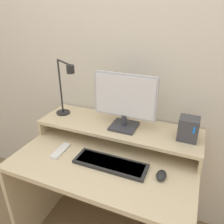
{
  "coord_description": "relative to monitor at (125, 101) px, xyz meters",
  "views": [
    {
      "loc": [
        0.46,
        -0.66,
        1.53
      ],
      "look_at": [
        0.02,
        0.39,
        0.99
      ],
      "focal_mm": 35.0,
      "sensor_mm": 36.0,
      "label": 1
    }
  ],
  "objects": [
    {
      "name": "mouse",
      "position": [
        0.31,
        -0.25,
        -0.29
      ],
      "size": [
        0.05,
        0.09,
        0.03
      ],
      "color": "black",
      "rests_on": "desk"
    },
    {
      "name": "desk",
      "position": [
        -0.05,
        -0.18,
        -0.52
      ],
      "size": [
        1.09,
        0.71,
        0.71
      ],
      "color": "beige",
      "rests_on": "ground_plane"
    },
    {
      "name": "remote_control",
      "position": [
        -0.33,
        -0.27,
        -0.3
      ],
      "size": [
        0.06,
        0.17,
        0.02
      ],
      "color": "white",
      "rests_on": "desk"
    },
    {
      "name": "desk_lamp",
      "position": [
        -0.43,
        -0.02,
        0.02
      ],
      "size": [
        0.24,
        0.18,
        0.41
      ],
      "color": "black",
      "rests_on": "monitor_shelf"
    },
    {
      "name": "keyboard",
      "position": [
        0.01,
        -0.26,
        -0.29
      ],
      "size": [
        0.43,
        0.14,
        0.02
      ],
      "color": "#282828",
      "rests_on": "desk"
    },
    {
      "name": "monitor_shelf",
      "position": [
        -0.05,
        0.01,
        -0.21
      ],
      "size": [
        1.09,
        0.33,
        0.11
      ],
      "color": "beige",
      "rests_on": "desk"
    },
    {
      "name": "wall_back",
      "position": [
        -0.05,
        0.21,
        0.23
      ],
      "size": [
        6.0,
        0.05,
        2.5
      ],
      "color": "beige",
      "rests_on": "ground_plane"
    },
    {
      "name": "monitor",
      "position": [
        0.0,
        0.0,
        0.0
      ],
      "size": [
        0.41,
        0.17,
        0.36
      ],
      "color": "#38383D",
      "rests_on": "monitor_shelf"
    },
    {
      "name": "router_dock",
      "position": [
        0.4,
        0.01,
        -0.12
      ],
      "size": [
        0.11,
        0.11,
        0.14
      ],
      "color": "#3D3D42",
      "rests_on": "monitor_shelf"
    }
  ]
}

